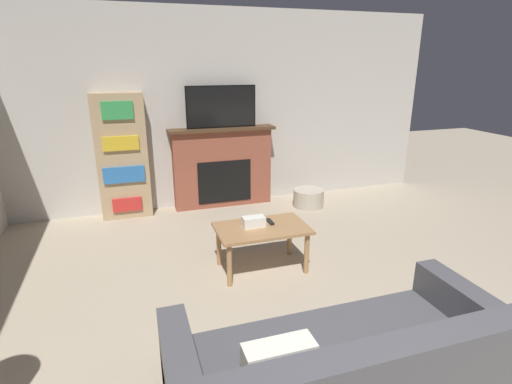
# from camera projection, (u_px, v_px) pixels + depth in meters

# --- Properties ---
(wall_back) EXTENTS (6.57, 0.06, 2.70)m
(wall_back) POSITION_uv_depth(u_px,v_px,m) (216.00, 111.00, 5.58)
(wall_back) COLOR beige
(wall_back) RESTS_ON ground_plane
(fireplace) EXTENTS (1.50, 0.28, 1.14)m
(fireplace) POSITION_uv_depth(u_px,v_px,m) (223.00, 167.00, 5.71)
(fireplace) COLOR brown
(fireplace) RESTS_ON ground_plane
(tv) EXTENTS (0.97, 0.03, 0.57)m
(tv) POSITION_uv_depth(u_px,v_px,m) (221.00, 107.00, 5.43)
(tv) COLOR black
(tv) RESTS_ON fireplace
(coffee_table) EXTENTS (0.90, 0.55, 0.46)m
(coffee_table) POSITION_uv_depth(u_px,v_px,m) (262.00, 233.00, 3.95)
(coffee_table) COLOR #A87A4C
(coffee_table) RESTS_ON ground_plane
(tissue_box) EXTENTS (0.22, 0.12, 0.10)m
(tissue_box) POSITION_uv_depth(u_px,v_px,m) (254.00, 222.00, 3.92)
(tissue_box) COLOR white
(tissue_box) RESTS_ON coffee_table
(remote_control) EXTENTS (0.04, 0.15, 0.02)m
(remote_control) POSITION_uv_depth(u_px,v_px,m) (270.00, 222.00, 4.03)
(remote_control) COLOR black
(remote_control) RESTS_ON coffee_table
(bookshelf) EXTENTS (0.64, 0.29, 1.64)m
(bookshelf) POSITION_uv_depth(u_px,v_px,m) (122.00, 157.00, 5.22)
(bookshelf) COLOR tan
(bookshelf) RESTS_ON ground_plane
(storage_basket) EXTENTS (0.44, 0.44, 0.25)m
(storage_basket) POSITION_uv_depth(u_px,v_px,m) (308.00, 198.00, 5.78)
(storage_basket) COLOR #BCB29E
(storage_basket) RESTS_ON ground_plane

